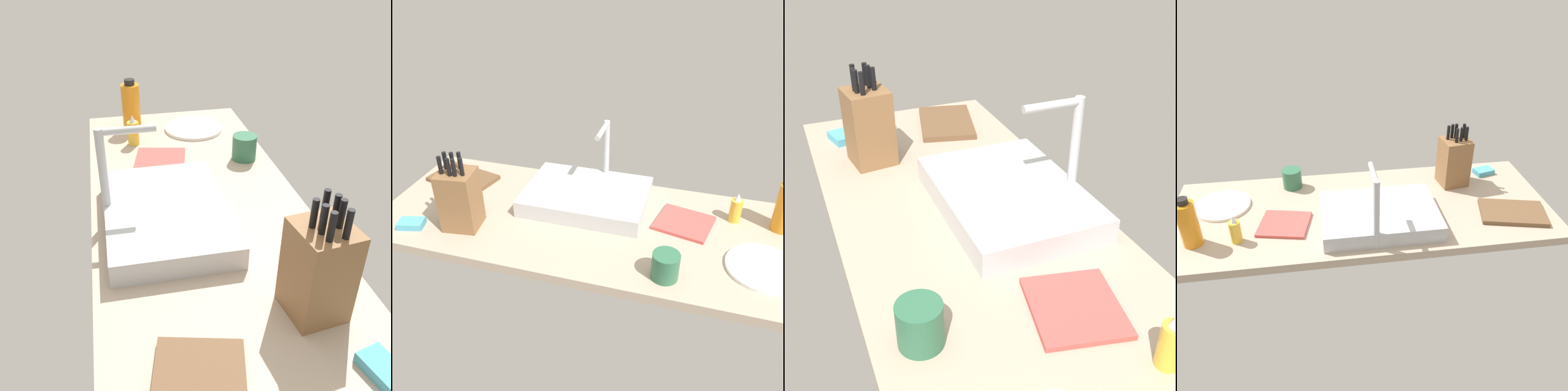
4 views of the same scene
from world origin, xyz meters
TOP-DOWN VIEW (x-y plane):
  - countertop_slab at (0.00, 0.00)cm, footprint 160.28×63.61cm
  - sink_basin at (-5.52, 10.96)cm, footprint 46.76×33.37cm
  - faucet at (-1.64, 24.99)cm, footprint 5.50×15.78cm
  - knife_block at (-44.29, -15.32)cm, footprint 13.64×13.14cm
  - soap_bottle at (50.26, 15.15)cm, footprint 4.33×4.33cm
  - water_bottle at (66.43, 14.27)cm, footprint 7.38×7.38cm
  - dinner_plate at (59.28, -10.07)cm, footprint 23.44×23.44cm
  - dish_towel at (32.70, 7.53)cm, footprint 22.52×20.99cm
  - coffee_mug at (29.57, -22.43)cm, footprint 8.62×8.62cm
  - dish_sponge at (-62.31, -21.53)cm, footprint 10.21×8.05cm

SIDE VIEW (x-z plane):
  - countertop_slab at x=0.00cm, z-range 0.00..3.50cm
  - dinner_plate at x=59.28cm, z-range 3.50..4.70cm
  - dish_towel at x=32.70cm, z-range 3.50..4.70cm
  - dish_sponge at x=-62.31cm, z-range 3.50..5.90cm
  - sink_basin at x=-5.52cm, z-range 3.50..9.97cm
  - coffee_mug at x=29.57cm, z-range 3.50..12.41cm
  - soap_bottle at x=50.26cm, z-range 2.61..14.31cm
  - water_bottle at x=66.43cm, z-range 2.76..23.05cm
  - knife_block at x=-44.29cm, z-range 0.70..29.10cm
  - faucet at x=-1.64cm, z-range 6.29..35.09cm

